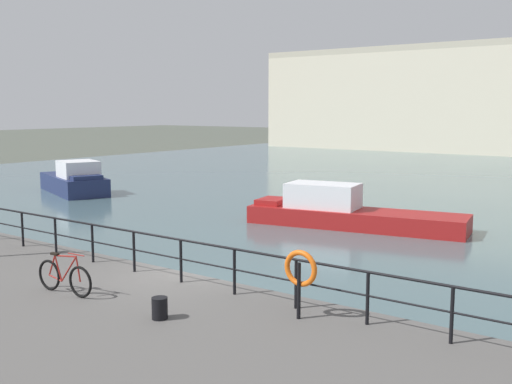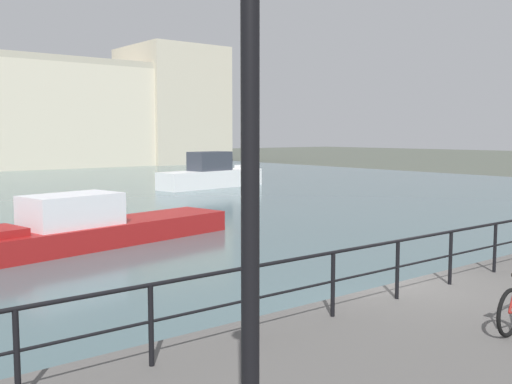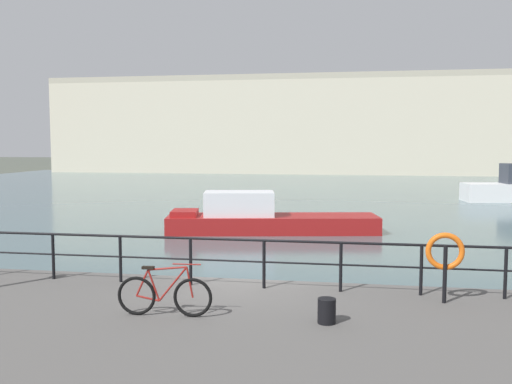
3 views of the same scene
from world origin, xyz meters
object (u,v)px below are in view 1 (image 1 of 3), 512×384
Objects in this scene: moored_red_daysailer at (75,181)px; mooring_bollard at (160,308)px; moored_small_launch at (345,212)px; parked_bicycle at (64,277)px; life_ring_stand at (300,271)px.

moored_red_daysailer is 15.00× the size of mooring_bollard.
parked_bicycle is (0.50, -14.30, 0.51)m from moored_small_launch.
moored_red_daysailer is at bearing 152.25° from life_ring_stand.
mooring_bollard is (2.94, 0.09, -0.17)m from parked_bicycle.
life_ring_stand reaches higher than parked_bicycle.
life_ring_stand is (23.27, -12.24, 0.99)m from moored_red_daysailer.
moored_small_launch is 21.12× the size of mooring_bollard.
moored_red_daysailer reaches higher than moored_small_launch.
parked_bicycle reaches higher than mooring_bollard.
moored_red_daysailer is 26.31m from life_ring_stand.
moored_small_launch is 14.63m from mooring_bollard.
moored_small_launch is at bearing 114.41° from life_ring_stand.
life_ring_stand reaches higher than moored_small_launch.
life_ring_stand reaches higher than moored_red_daysailer.
moored_red_daysailer reaches higher than mooring_bollard.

